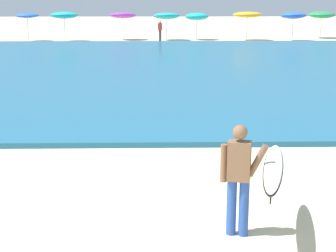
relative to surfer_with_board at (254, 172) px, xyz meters
The scene contains 11 objects.
sea 19.02m from the surfer_with_board, 97.95° to the left, with size 120.00×28.00×0.14m, color #1E6084.
surfer_with_board is the anchor object (origin of this frame).
beach_umbrella_0 36.16m from the surfer_with_board, 108.13° to the left, with size 1.77×1.78×2.15m.
beach_umbrella_1 35.13m from the surfer_with_board, 103.84° to the left, with size 2.07×2.10×2.28m.
beach_umbrella_2 35.68m from the surfer_with_board, 96.52° to the left, with size 2.09×2.13×2.22m.
beach_umbrella_3 34.99m from the surfer_with_board, 91.04° to the left, with size 2.04×2.07×2.21m.
beach_umbrella_4 35.47m from the surfer_with_board, 87.17° to the left, with size 1.83×1.85×2.13m.
beach_umbrella_5 35.14m from the surfer_with_board, 80.81° to the left, with size 2.25×2.26×2.24m.
beach_umbrella_6 35.31m from the surfer_with_board, 75.15° to the left, with size 1.93×1.96×2.24m.
beach_umbrella_7 38.57m from the surfer_with_board, 71.89° to the left, with size 2.13×2.13×2.18m.
beachgoer_near_row_left 34.08m from the surfer_with_board, 91.92° to the left, with size 0.32×0.20×1.58m.
Camera 1 is at (1.19, -6.24, 3.59)m, focal length 57.51 mm.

